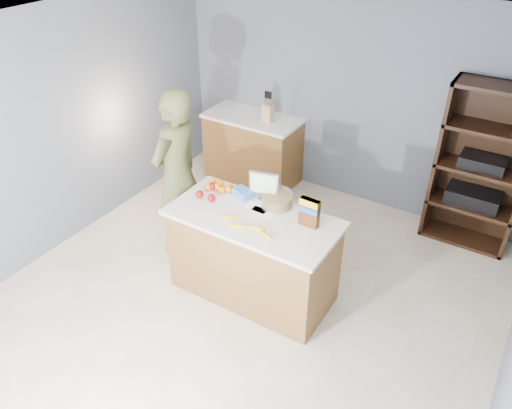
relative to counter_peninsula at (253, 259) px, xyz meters
The scene contains 15 objects.
floor 0.51m from the counter_peninsula, 90.00° to the right, with size 4.50×5.00×0.02m, color beige.
walls 1.27m from the counter_peninsula, 90.00° to the right, with size 4.52×5.02×2.51m.
counter_peninsula is the anchor object (origin of this frame).
back_cabinet 2.25m from the counter_peninsula, 122.28° to the left, with size 1.24×0.62×0.90m.
shelving_unit 2.61m from the counter_peninsula, 52.89° to the left, with size 0.90×0.40×1.80m.
person 1.19m from the counter_peninsula, 167.65° to the left, with size 0.66×0.43×1.80m, color #515930.
knife_block 2.18m from the counter_peninsula, 117.17° to the left, with size 0.12×0.10×0.31m.
envelopes 0.50m from the counter_peninsula, 92.18° to the left, with size 0.30×0.14×0.00m.
bananas 0.54m from the counter_peninsula, 75.47° to the right, with size 0.59×0.17×0.04m.
apples 0.76m from the counter_peninsula, behind, with size 0.21×0.25×0.08m.
oranges 0.77m from the counter_peninsula, 157.07° to the left, with size 0.29×0.19×0.07m.
blue_carton 0.63m from the counter_peninsula, 138.83° to the left, with size 0.18×0.12×0.08m, color blue.
salad_bowl 0.61m from the counter_peninsula, 71.38° to the left, with size 0.30×0.30×0.13m.
tv 0.71m from the counter_peninsula, 102.84° to the left, with size 0.28×0.12×0.28m.
cereal_box 0.81m from the counter_peninsula, 16.28° to the left, with size 0.18×0.07×0.27m.
Camera 1 is at (1.97, -2.81, 3.43)m, focal length 35.00 mm.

